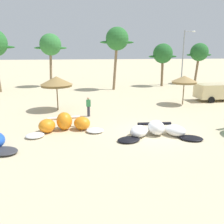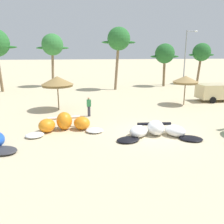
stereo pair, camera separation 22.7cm
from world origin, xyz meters
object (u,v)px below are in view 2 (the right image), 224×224
Objects in this scene: beach_umbrella_middle at (186,80)px; lamppost_west_center at (186,55)px; kite_left at (65,124)px; parked_van at (221,91)px; person_near_kites at (89,107)px; kite_left_of_center at (157,131)px; palm_left_of_gap at (119,40)px; palm_center_right at (202,53)px; beach_umbrella_near_van at (57,81)px; palm_center_left at (165,54)px; palm_left at (52,45)px.

lamppost_west_center is (6.15, 13.78, 2.16)m from beach_umbrella_middle.
parked_van reaches higher than kite_left.
beach_umbrella_middle is 5.16m from parked_van.
lamppost_west_center is at bearing 46.71° from person_near_kites.
beach_umbrella_middle reaches higher than kite_left_of_center.
palm_center_right is at bearing 16.32° from palm_left_of_gap.
beach_umbrella_near_van is 0.58× the size of parked_van.
palm_center_right reaches higher than beach_umbrella_near_van.
kite_left_of_center is 6.77m from person_near_kites.
beach_umbrella_near_van is at bearing -123.98° from palm_left_of_gap.
palm_left is at bearing 173.24° from palm_center_left.
parked_van is 23.72m from palm_left.
kite_left_of_center is at bearing -49.12° from beach_umbrella_near_van.
lamppost_west_center reaches higher than parked_van.
palm_center_left is at bearing 54.29° from kite_left.
lamppost_west_center is at bearing -2.34° from palm_left.
palm_center_right is at bearing 58.05° from beach_umbrella_middle.
lamppost_west_center reaches higher than palm_center_right.
palm_center_right is at bearing 72.09° from parked_van.
lamppost_west_center reaches higher than beach_umbrella_near_van.
person_near_kites is at bearing 62.51° from kite_left.
parked_van is (4.78, 1.30, -1.44)m from beach_umbrella_middle.
lamppost_west_center is at bearing 16.17° from palm_center_left.
palm_center_left is (11.98, 15.71, 3.99)m from person_near_kites.
person_near_kites is (1.81, 3.47, 0.35)m from kite_left.
kite_left_of_center is at bearing -136.89° from parked_van.
beach_umbrella_middle is 0.46× the size of palm_center_left.
lamppost_west_center is (11.21, 3.39, -2.04)m from palm_left_of_gap.
kite_left_of_center is at bearing -110.45° from palm_center_left.
beach_umbrella_middle reaches higher than parked_van.
kite_left is 22.03m from palm_left.
parked_van is (16.29, 7.82, 0.62)m from kite_left.
parked_van is 3.33× the size of person_near_kites.
palm_center_right reaches higher than beach_umbrella_middle.
palm_center_left is (7.85, 21.05, 4.45)m from kite_left_of_center.
palm_left is (-4.51, 17.66, 5.24)m from person_near_kites.
kite_left is 6.23m from kite_left_of_center.
person_near_kites is (-14.48, -4.35, -0.27)m from parked_van.
palm_center_right is (6.78, 1.86, 0.17)m from palm_center_left.
person_near_kites is 18.97m from palm_left.
palm_left_of_gap reaches higher than kite_left_of_center.
beach_umbrella_near_van is 13.75m from palm_left_of_gap.
palm_left is 10.10m from palm_left_of_gap.
kite_left is at bearing -117.49° from person_near_kites.
palm_center_right is at bearing 14.25° from lamppost_west_center.
palm_left is (-18.99, 13.32, 4.97)m from parked_van.
palm_center_right is at bearing 43.13° from person_near_kites.
palm_center_left is (14.68, 13.16, 2.16)m from beach_umbrella_near_van.
kite_left_of_center is 10.30m from beach_umbrella_middle.
palm_center_left is at bearing -163.83° from lamppost_west_center.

